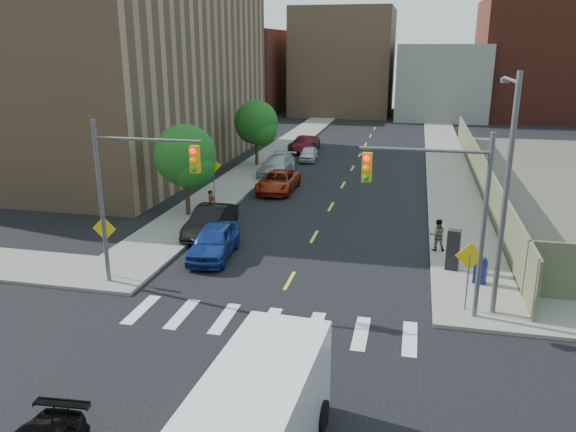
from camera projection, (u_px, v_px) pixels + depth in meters
The scene contains 29 objects.
ground at pixel (232, 384), 16.93m from camera, with size 160.00×160.00×0.00m, color black.
sidewalk_nw at pixel (287, 145), 57.27m from camera, with size 3.50×73.00×0.15m, color gray.
sidewalk_ne at pixel (444, 151), 53.99m from camera, with size 3.50×73.00×0.15m, color gray.
fence_north at pixel (479, 169), 40.66m from camera, with size 0.12×44.00×2.50m, color #656D4C.
building_nw at pixel (92, 68), 47.25m from camera, with size 22.00×30.00×16.00m, color #8C6B4C.
bg_bldg_west at pixel (238, 72), 85.15m from camera, with size 14.00×18.00×12.00m, color #592319.
bg_bldg_midwest at pixel (344, 62), 83.19m from camera, with size 14.00×16.00×15.00m, color #8C6B4C.
bg_bldg_center at pixel (441, 81), 79.09m from camera, with size 12.00×16.00×10.00m, color gray.
bg_bldg_east at pixel (547, 59), 77.12m from camera, with size 18.00×18.00×16.00m, color #592319.
signal_nw at pixel (133, 183), 22.48m from camera, with size 4.59×0.30×7.00m.
signal_ne at pixel (441, 200), 19.94m from camera, with size 4.59×0.30×7.00m.
streetlight_ne at pixel (506, 179), 20.11m from camera, with size 0.25×3.70×9.00m.
warn_sign_nw at pixel (105, 235), 24.07m from camera, with size 1.06×0.06×2.83m.
warn_sign_ne at pixel (469, 264), 20.89m from camera, with size 1.06×0.06×2.83m.
warn_sign_midwest at pixel (213, 170), 36.66m from camera, with size 1.06×0.06×2.83m.
tree_west_near at pixel (186, 159), 32.58m from camera, with size 3.66×3.64×5.52m.
tree_west_far at pixel (256, 125), 46.58m from camera, with size 3.66×3.64×5.52m.
parked_car_blue at pixel (214, 241), 26.97m from camera, with size 1.84×4.59×1.56m, color navy.
parked_car_black at pixel (211, 221), 30.11m from camera, with size 1.64×4.70×1.55m, color black.
parked_car_red at pixel (278, 181), 39.14m from camera, with size 2.36×5.12×1.42m, color maroon.
parked_car_silver at pixel (277, 166), 43.95m from camera, with size 2.15×5.29×1.53m, color #A2A5A9.
parked_car_white at pixel (308, 154), 49.73m from camera, with size 1.46×3.64×1.24m, color silver.
parked_car_maroon at pixel (306, 145), 53.59m from camera, with size 1.57×4.49×1.48m, color #440D11.
parked_car_grey at pixel (304, 144), 54.16m from camera, with size 2.40×5.21×1.45m, color black.
cargo_van at pixel (260, 417), 13.20m from camera, with size 2.72×6.05×2.72m.
mailbox at pixel (480, 270), 23.63m from camera, with size 0.59×0.52×1.19m.
payphone at pixel (453, 250), 25.01m from camera, with size 0.55×0.45×1.85m, color black.
pedestrian_west at pixel (212, 205), 32.43m from camera, with size 0.61×0.40×1.68m, color gray.
pedestrian_east at pixel (437, 235), 27.36m from camera, with size 0.78×0.61×1.60m, color gray.
Camera 1 is at (4.92, -13.97, 9.80)m, focal length 35.00 mm.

